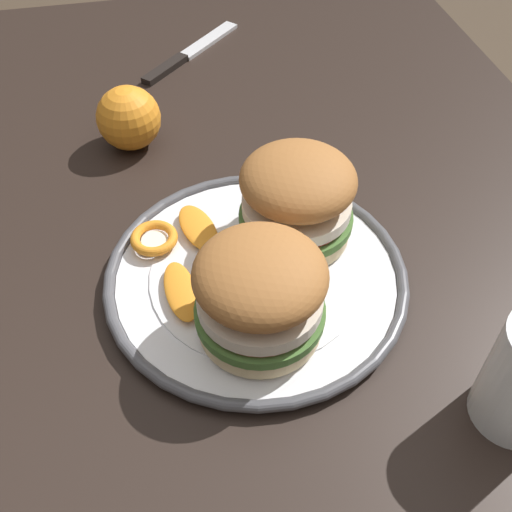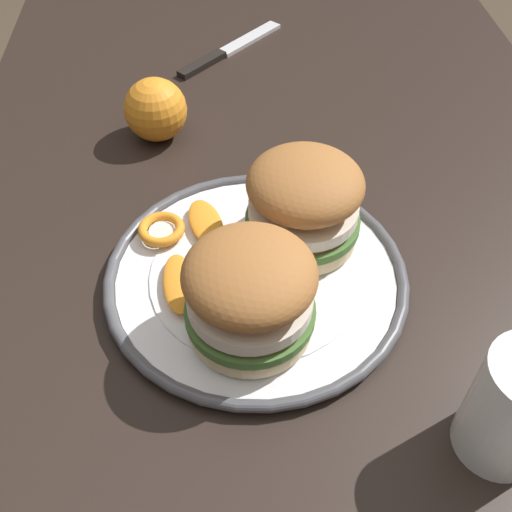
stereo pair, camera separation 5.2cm
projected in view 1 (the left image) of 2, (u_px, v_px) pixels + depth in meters
dining_table at (297, 337)px, 0.69m from camera, size 1.42×0.81×0.71m
dinner_plate at (256, 276)px, 0.61m from camera, size 0.31×0.31×0.02m
sandwich_half_left at (297, 197)px, 0.61m from camera, size 0.16×0.16×0.10m
sandwich_half_right at (260, 292)px, 0.52m from camera, size 0.16×0.16×0.10m
orange_peel_curled at (154, 238)px, 0.63m from camera, size 0.06×0.06×0.01m
orange_peel_strip_long at (198, 228)px, 0.64m from camera, size 0.08×0.05×0.01m
orange_peel_strip_short at (181, 289)px, 0.59m from camera, size 0.08×0.04×0.01m
whole_orange at (129, 118)px, 0.75m from camera, size 0.08×0.08×0.08m
table_knife at (185, 56)px, 0.93m from camera, size 0.17×0.17×0.01m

